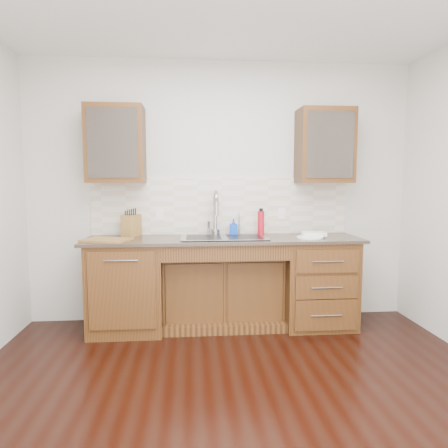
{
  "coord_description": "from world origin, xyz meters",
  "views": [
    {
      "loc": [
        -0.33,
        -2.47,
        1.46
      ],
      "look_at": [
        0.0,
        1.4,
        1.05
      ],
      "focal_mm": 32.0,
      "sensor_mm": 36.0,
      "label": 1
    }
  ],
  "objects": [
    {
      "name": "cup_right_b",
      "position": [
        1.14,
        1.58,
        1.77
      ],
      "size": [
        0.11,
        0.11,
        0.08
      ],
      "primitive_type": "imported",
      "rotation": [
        0.0,
        0.0,
        -0.23
      ],
      "color": "white",
      "rests_on": "upper_cabinet_right"
    },
    {
      "name": "dish_towel",
      "position": [
        0.9,
        1.4,
        0.94
      ],
      "size": [
        0.24,
        0.19,
        0.04
      ],
      "primitive_type": "cube",
      "rotation": [
        0.0,
        0.0,
        -0.09
      ],
      "color": "white",
      "rests_on": "plate"
    },
    {
      "name": "wall_front",
      "position": [
        0.0,
        -1.8,
        1.35
      ],
      "size": [
        4.0,
        0.1,
        2.7
      ],
      "primitive_type": "cube",
      "color": "beige",
      "rests_on": "ground"
    },
    {
      "name": "sink",
      "position": [
        0.0,
        1.41,
        0.83
      ],
      "size": [
        0.84,
        0.46,
        0.19
      ],
      "primitive_type": "cube",
      "color": "#9E9EA5",
      "rests_on": "countertop"
    },
    {
      "name": "upper_cabinet_right",
      "position": [
        1.05,
        1.58,
        1.83
      ],
      "size": [
        0.55,
        0.34,
        0.75
      ],
      "primitive_type": "cube",
      "color": "#593014",
      "rests_on": "wall_back"
    },
    {
      "name": "cup_left_a",
      "position": [
        -1.17,
        1.58,
        1.78
      ],
      "size": [
        0.17,
        0.17,
        0.1
      ],
      "primitive_type": "imported",
      "rotation": [
        0.0,
        0.0,
        0.32
      ],
      "color": "white",
      "rests_on": "upper_cabinet_left"
    },
    {
      "name": "base_cabinet_right",
      "position": [
        0.95,
        1.44,
        0.44
      ],
      "size": [
        0.7,
        0.62,
        0.88
      ],
      "primitive_type": "cube",
      "color": "#593014",
      "rests_on": "ground"
    },
    {
      "name": "countertop",
      "position": [
        0.0,
        1.43,
        0.9
      ],
      "size": [
        2.7,
        0.65,
        0.03
      ],
      "primitive_type": "cube",
      "color": "#84705B",
      "rests_on": "base_cabinet_left"
    },
    {
      "name": "wall_back",
      "position": [
        0.0,
        1.8,
        1.35
      ],
      "size": [
        4.0,
        0.1,
        2.7
      ],
      "primitive_type": "cube",
      "color": "beige",
      "rests_on": "ground"
    },
    {
      "name": "filter_tap",
      "position": [
        0.18,
        1.65,
        1.03
      ],
      "size": [
        0.02,
        0.02,
        0.24
      ],
      "primitive_type": "cylinder",
      "color": "#999993",
      "rests_on": "countertop"
    },
    {
      "name": "cutting_board",
      "position": [
        -1.11,
        1.32,
        0.92
      ],
      "size": [
        0.49,
        0.42,
        0.02
      ],
      "primitive_type": "cube",
      "rotation": [
        0.0,
        0.0,
        -0.35
      ],
      "color": "#A37248",
      "rests_on": "countertop"
    },
    {
      "name": "base_cabinet_center",
      "position": [
        0.0,
        1.53,
        0.35
      ],
      "size": [
        1.2,
        0.44,
        0.7
      ],
      "primitive_type": "cube",
      "color": "#593014",
      "rests_on": "ground"
    },
    {
      "name": "cup_left_b",
      "position": [
        -0.99,
        1.58,
        1.77
      ],
      "size": [
        0.09,
        0.09,
        0.08
      ],
      "primitive_type": "imported",
      "rotation": [
        0.0,
        0.0,
        0.06
      ],
      "color": "white",
      "rests_on": "upper_cabinet_left"
    },
    {
      "name": "backsplash",
      "position": [
        0.0,
        1.74,
        1.21
      ],
      "size": [
        2.7,
        0.02,
        0.59
      ],
      "primitive_type": "cube",
      "color": "beige",
      "rests_on": "wall_back"
    },
    {
      "name": "plate",
      "position": [
        0.84,
        1.33,
        0.92
      ],
      "size": [
        0.28,
        0.28,
        0.01
      ],
      "primitive_type": "cylinder",
      "rotation": [
        0.0,
        0.0,
        -0.1
      ],
      "color": "white",
      "rests_on": "countertop"
    },
    {
      "name": "upper_cabinet_left",
      "position": [
        -1.05,
        1.58,
        1.83
      ],
      "size": [
        0.55,
        0.34,
        0.75
      ],
      "primitive_type": "cube",
      "color": "#593014",
      "rests_on": "wall_back"
    },
    {
      "name": "soap_bottle",
      "position": [
        0.12,
        1.61,
        1.0
      ],
      "size": [
        0.08,
        0.08,
        0.17
      ],
      "primitive_type": "imported",
      "rotation": [
        0.0,
        0.0,
        -0.03
      ],
      "color": "blue",
      "rests_on": "countertop"
    },
    {
      "name": "knife_block",
      "position": [
        -0.93,
        1.62,
        1.02
      ],
      "size": [
        0.19,
        0.23,
        0.22
      ],
      "primitive_type": "cube",
      "rotation": [
        0.0,
        0.0,
        -0.43
      ],
      "color": "olive",
      "rests_on": "countertop"
    },
    {
      "name": "outlet_right",
      "position": [
        0.65,
        1.73,
        1.12
      ],
      "size": [
        0.08,
        0.01,
        0.12
      ],
      "primitive_type": "cube",
      "color": "white",
      "rests_on": "backsplash"
    },
    {
      "name": "cup_right_a",
      "position": [
        0.93,
        1.58,
        1.77
      ],
      "size": [
        0.12,
        0.12,
        0.09
      ],
      "primitive_type": "imported",
      "rotation": [
        0.0,
        0.0,
        -0.01
      ],
      "color": "white",
      "rests_on": "upper_cabinet_right"
    },
    {
      "name": "base_cabinet_left",
      "position": [
        -0.95,
        1.44,
        0.44
      ],
      "size": [
        0.7,
        0.62,
        0.88
      ],
      "primitive_type": "cube",
      "color": "#593014",
      "rests_on": "ground"
    },
    {
      "name": "water_bottle",
      "position": [
        0.4,
        1.57,
        1.03
      ],
      "size": [
        0.09,
        0.09,
        0.25
      ],
      "primitive_type": "cylinder",
      "rotation": [
        0.0,
        0.0,
        -0.37
      ],
      "color": "#B50D1C",
      "rests_on": "countertop"
    },
    {
      "name": "outlet_left",
      "position": [
        -0.65,
        1.73,
        1.12
      ],
      "size": [
        0.08,
        0.01,
        0.12
      ],
      "primitive_type": "cube",
      "color": "white",
      "rests_on": "backsplash"
    },
    {
      "name": "ground",
      "position": [
        0.0,
        0.0,
        -0.05
      ],
      "size": [
        4.0,
        3.5,
        0.1
      ],
      "primitive_type": "cube",
      "color": "black"
    },
    {
      "name": "faucet",
      "position": [
        -0.07,
        1.64,
        1.11
      ],
      "size": [
        0.04,
        0.04,
        0.4
      ],
      "primitive_type": "cylinder",
      "color": "#999993",
      "rests_on": "countertop"
    }
  ]
}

